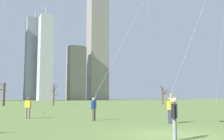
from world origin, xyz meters
TOP-DOWN VIEW (x-y plane):
  - ground_plane at (0.00, 0.00)m, footprint 400.00×400.00m
  - kite_flyer_foreground_right_green at (3.08, 1.86)m, footprint 1.01×9.60m
  - kite_flyer_midfield_center_pink at (1.14, 8.68)m, footprint 8.31×4.17m
  - bystander_strolling_midfield at (-0.88, -1.53)m, footprint 0.38×0.40m
  - bystander_far_off_by_trees at (-4.61, 11.48)m, footprint 0.47×0.33m
  - bare_tree_center at (28.99, 40.41)m, footprint 2.93×1.49m
  - bare_tree_rightmost at (-5.30, 43.41)m, footprint 2.17×1.38m
  - bare_tree_left_of_center at (4.09, 43.07)m, footprint 1.60×3.25m
  - skyline_squat_block at (35.88, 133.55)m, footprint 9.46×9.16m
  - skyline_short_annex at (13.41, 140.35)m, footprint 9.76×9.81m
  - skyline_slender_spire at (51.12, 138.56)m, footprint 11.67×9.58m
  - skyline_tall_tower at (16.89, 126.18)m, footprint 6.59×9.13m

SIDE VIEW (x-z plane):
  - ground_plane at x=0.00m, z-range 0.00..0.00m
  - bystander_strolling_midfield at x=-0.88m, z-range 0.09..1.71m
  - bystander_far_off_by_trees at x=-4.61m, z-range 0.09..1.71m
  - bare_tree_center at x=28.99m, z-range 0.07..4.38m
  - bare_tree_left_of_center at x=4.09m, z-range 0.21..4.52m
  - bare_tree_rightmost at x=-5.30m, z-range 0.08..4.73m
  - kite_flyer_midfield_center_pink at x=1.14m, z-range -2.85..10.16m
  - kite_flyer_foreground_right_green at x=3.08m, z-range -4.06..12.74m
  - skyline_squat_block at x=35.88m, z-range 0.00..30.96m
  - skyline_tall_tower at x=16.89m, z-range -2.50..47.17m
  - skyline_short_annex at x=13.41m, z-range -2.17..48.59m
  - skyline_slender_spire at x=51.12m, z-range 0.00..66.57m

